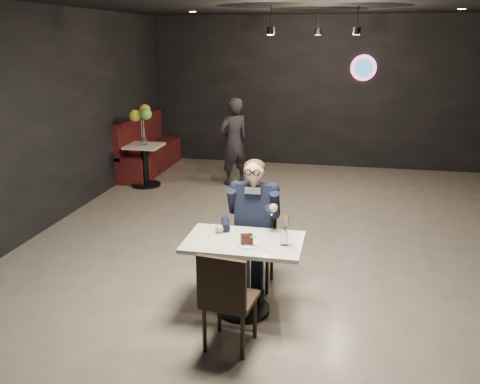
% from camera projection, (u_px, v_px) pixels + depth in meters
% --- Properties ---
extents(floor, '(9.00, 9.00, 0.00)m').
position_uv_depth(floor, '(296.00, 248.00, 6.46)').
color(floor, gray).
rests_on(floor, ground).
extents(wall_sign, '(0.50, 0.06, 0.50)m').
position_uv_depth(wall_sign, '(364.00, 68.00, 9.90)').
color(wall_sign, pink).
rests_on(wall_sign, floor).
extents(pendant_lights, '(1.40, 1.20, 0.36)m').
position_uv_depth(pendant_lights, '(316.00, 16.00, 7.49)').
color(pendant_lights, black).
rests_on(pendant_lights, floor).
extents(main_table, '(1.10, 0.70, 0.75)m').
position_uv_depth(main_table, '(244.00, 276.00, 4.88)').
color(main_table, white).
rests_on(main_table, floor).
extents(chair_far, '(0.42, 0.46, 0.92)m').
position_uv_depth(chair_far, '(254.00, 246.00, 5.37)').
color(chair_far, black).
rests_on(chair_far, floor).
extents(chair_near, '(0.48, 0.51, 0.92)m').
position_uv_depth(chair_near, '(230.00, 297.00, 4.32)').
color(chair_near, black).
rests_on(chair_near, floor).
extents(seated_man, '(0.60, 0.80, 1.44)m').
position_uv_depth(seated_man, '(254.00, 223.00, 5.30)').
color(seated_man, black).
rests_on(seated_man, floor).
extents(dessert_plate, '(0.22, 0.22, 0.01)m').
position_uv_depth(dessert_plate, '(249.00, 244.00, 4.66)').
color(dessert_plate, white).
rests_on(dessert_plate, main_table).
extents(cake_slice, '(0.13, 0.12, 0.07)m').
position_uv_depth(cake_slice, '(247.00, 239.00, 4.66)').
color(cake_slice, black).
rests_on(cake_slice, dessert_plate).
extents(mint_leaf, '(0.06, 0.04, 0.01)m').
position_uv_depth(mint_leaf, '(253.00, 237.00, 4.60)').
color(mint_leaf, '#2A812B').
rests_on(mint_leaf, cake_slice).
extents(sundae_glass, '(0.07, 0.07, 0.17)m').
position_uv_depth(sundae_glass, '(284.00, 236.00, 4.64)').
color(sundae_glass, silver).
rests_on(sundae_glass, main_table).
extents(wafer_cone, '(0.07, 0.07, 0.12)m').
position_uv_depth(wafer_cone, '(287.00, 222.00, 4.55)').
color(wafer_cone, tan).
rests_on(wafer_cone, sundae_glass).
extents(booth_bench, '(0.55, 2.19, 1.09)m').
position_uv_depth(booth_bench, '(150.00, 144.00, 10.03)').
color(booth_bench, '#400D11').
rests_on(booth_bench, floor).
extents(side_table, '(0.60, 0.60, 0.75)m').
position_uv_depth(side_table, '(145.00, 165.00, 9.09)').
color(side_table, white).
rests_on(side_table, floor).
extents(balloon_vase, '(0.09, 0.09, 0.14)m').
position_uv_depth(balloon_vase, '(144.00, 141.00, 8.95)').
color(balloon_vase, silver).
rests_on(balloon_vase, side_table).
extents(balloon_bunch, '(0.37, 0.37, 0.61)m').
position_uv_depth(balloon_bunch, '(143.00, 119.00, 8.84)').
color(balloon_bunch, yellow).
rests_on(balloon_bunch, balloon_vase).
extents(passerby, '(0.67, 0.66, 1.57)m').
position_uv_depth(passerby, '(234.00, 142.00, 9.07)').
color(passerby, black).
rests_on(passerby, floor).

